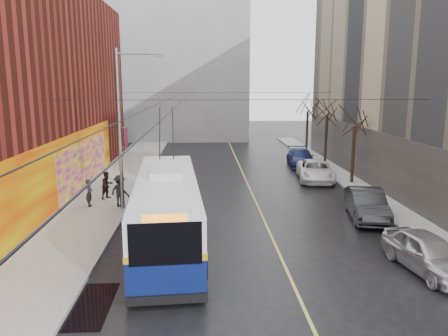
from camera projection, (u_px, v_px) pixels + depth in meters
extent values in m
plane|color=black|center=(253.00, 289.00, 15.42)|extent=(140.00, 140.00, 0.00)
cube|color=gray|center=(101.00, 200.00, 26.78)|extent=(4.00, 60.00, 0.15)
cube|color=gray|center=(373.00, 197.00, 27.60)|extent=(2.00, 60.00, 0.15)
cube|color=#BFB74C|center=(251.00, 192.00, 29.21)|extent=(0.12, 50.00, 0.01)
cube|color=#E1C605|center=(56.00, 177.00, 24.36)|extent=(0.08, 28.00, 4.00)
cube|color=#910598|center=(85.00, 164.00, 30.32)|extent=(0.06, 12.00, 3.20)
cube|color=#4C4742|center=(377.00, 161.00, 29.24)|extent=(0.06, 36.00, 4.00)
cube|color=gray|center=(170.00, 69.00, 57.53)|extent=(20.00, 12.00, 18.00)
cylinder|color=slate|center=(120.00, 132.00, 24.06)|extent=(0.20, 0.20, 9.00)
cube|color=maroon|center=(126.00, 137.00, 24.13)|extent=(0.04, 0.60, 1.10)
cylinder|color=slate|center=(139.00, 54.00, 23.32)|extent=(2.40, 0.10, 0.10)
cube|color=slate|center=(159.00, 56.00, 23.39)|extent=(0.50, 0.22, 0.12)
cylinder|color=black|center=(171.00, 98.00, 28.76)|extent=(0.02, 60.00, 0.02)
cylinder|color=black|center=(186.00, 98.00, 28.81)|extent=(0.02, 60.00, 0.02)
cylinder|color=black|center=(240.00, 100.00, 20.08)|extent=(18.00, 0.02, 0.02)
cylinder|color=black|center=(223.00, 93.00, 35.77)|extent=(18.00, 0.02, 0.02)
cylinder|color=black|center=(353.00, 155.00, 31.13)|extent=(0.24, 0.24, 4.20)
cylinder|color=black|center=(326.00, 141.00, 37.97)|extent=(0.24, 0.24, 4.48)
cylinder|color=black|center=(307.00, 132.00, 44.85)|extent=(0.24, 0.24, 4.37)
cube|color=black|center=(81.00, 306.00, 14.25)|extent=(1.94, 3.20, 0.01)
ellipsoid|color=slate|center=(167.00, 73.00, 21.24)|extent=(0.44, 0.20, 0.12)
ellipsoid|color=slate|center=(223.00, 60.00, 23.02)|extent=(0.44, 0.20, 0.12)
ellipsoid|color=slate|center=(179.00, 105.00, 23.89)|extent=(0.44, 0.20, 0.12)
cube|color=#0A164F|center=(168.00, 223.00, 19.74)|extent=(3.46, 12.19, 1.50)
cube|color=silver|center=(167.00, 192.00, 19.47)|extent=(3.46, 12.19, 1.30)
cube|color=orange|center=(167.00, 207.00, 19.60)|extent=(3.50, 12.23, 0.22)
cube|color=black|center=(165.00, 244.00, 13.63)|extent=(2.30, 0.20, 1.40)
cube|color=black|center=(168.00, 170.00, 25.37)|extent=(2.30, 0.20, 1.20)
cube|color=black|center=(137.00, 196.00, 19.34)|extent=(0.83, 11.00, 1.00)
cube|color=black|center=(196.00, 194.00, 19.65)|extent=(0.83, 11.00, 1.00)
cube|color=silver|center=(166.00, 170.00, 20.30)|extent=(1.62, 3.10, 0.30)
cube|color=black|center=(167.00, 299.00, 13.95)|extent=(2.61, 0.31, 0.30)
cylinder|color=black|center=(131.00, 270.00, 15.77)|extent=(0.37, 1.02, 1.00)
cylinder|color=black|center=(203.00, 267.00, 16.07)|extent=(0.37, 1.02, 1.00)
cylinder|color=black|center=(144.00, 208.00, 23.58)|extent=(0.37, 1.02, 1.00)
cylinder|color=black|center=(192.00, 207.00, 23.89)|extent=(0.37, 1.02, 1.00)
cylinder|color=black|center=(160.00, 131.00, 23.40)|extent=(0.31, 3.48, 2.46)
cylinder|color=black|center=(173.00, 131.00, 23.48)|extent=(0.31, 3.48, 2.46)
imported|color=silver|center=(428.00, 253.00, 16.77)|extent=(2.36, 4.59, 1.50)
imported|color=#2A2A2C|center=(367.00, 204.00, 23.28)|extent=(2.45, 5.05, 1.59)
imported|color=white|center=(315.00, 171.00, 32.53)|extent=(3.20, 5.68, 1.50)
imported|color=navy|center=(301.00, 158.00, 38.22)|extent=(2.50, 5.34, 1.51)
imported|color=#B8B9BD|center=(175.00, 170.00, 32.43)|extent=(2.21, 4.92, 1.64)
imported|color=black|center=(89.00, 193.00, 25.10)|extent=(0.43, 0.62, 1.61)
imported|color=black|center=(107.00, 185.00, 26.80)|extent=(1.01, 1.05, 1.70)
imported|color=black|center=(120.00, 191.00, 25.02)|extent=(1.38, 1.16, 1.86)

